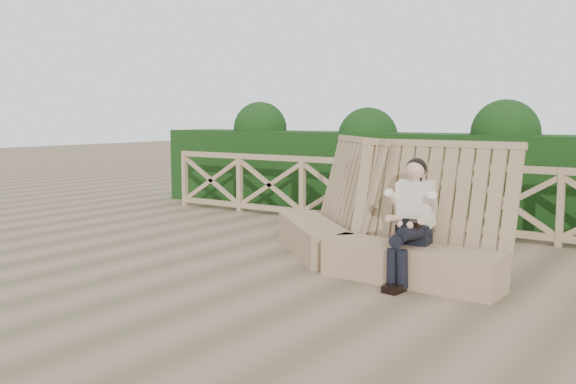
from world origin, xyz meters
The scene contains 5 objects.
ground centered at (0.00, 0.00, 0.00)m, with size 60.00×60.00×0.00m, color brown.
bench centered at (0.48, 0.92, 0.39)m, with size 3.58×2.00×1.55m.
woman centered at (1.29, 0.52, 0.72)m, with size 0.42×0.85×1.36m.
guardrail centered at (0.00, 3.50, 0.55)m, with size 10.10×0.09×1.10m.
hedge centered at (0.00, 4.70, 0.75)m, with size 12.00×1.20×1.50m, color black.
Camera 1 is at (4.13, -5.80, 1.80)m, focal length 40.00 mm.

